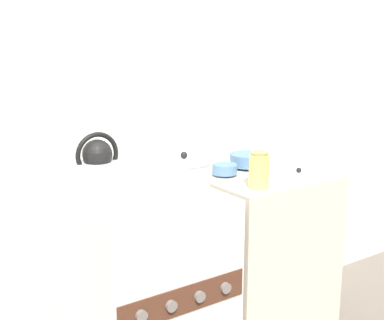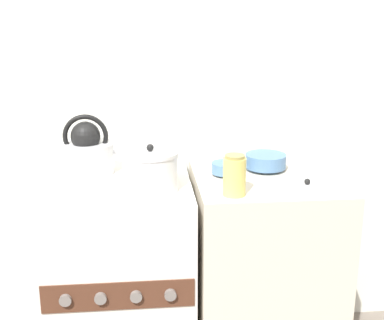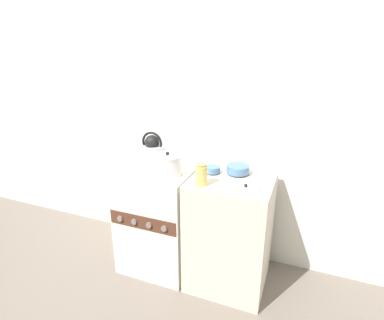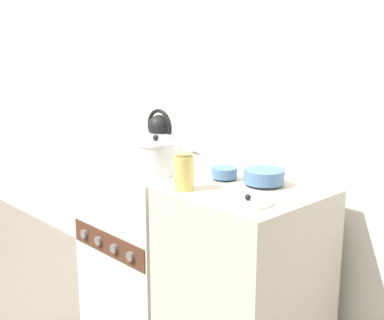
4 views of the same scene
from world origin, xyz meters
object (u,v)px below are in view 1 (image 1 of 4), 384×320
at_px(cooking_pot, 184,177).
at_px(loose_pot_lid, 299,174).
at_px(enamel_bowl, 248,160).
at_px(stove, 145,294).
at_px(small_ceramic_bowl, 225,169).
at_px(kettle, 99,171).
at_px(storage_jar, 259,171).

height_order(cooking_pot, loose_pot_lid, cooking_pot).
bearing_deg(enamel_bowl, cooking_pot, -159.39).
distance_m(stove, small_ceramic_bowl, 0.65).
height_order(kettle, cooking_pot, kettle).
xyz_separation_m(cooking_pot, loose_pot_lid, (0.60, -0.05, -0.06)).
relative_size(stove, loose_pot_lid, 4.45).
bearing_deg(small_ceramic_bowl, enamel_bowl, 16.10).
distance_m(kettle, storage_jar, 0.66).
height_order(stove, small_ceramic_bowl, small_ceramic_bowl).
height_order(enamel_bowl, storage_jar, storage_jar).
height_order(kettle, enamel_bowl, kettle).
xyz_separation_m(enamel_bowl, loose_pot_lid, (0.11, -0.23, -0.03)).
distance_m(cooking_pot, small_ceramic_bowl, 0.34).
xyz_separation_m(stove, kettle, (-0.13, 0.13, 0.53)).
bearing_deg(small_ceramic_bowl, cooking_pot, -156.87).
xyz_separation_m(kettle, enamel_bowl, (0.75, -0.06, -0.04)).
bearing_deg(stove, enamel_bowl, 7.02).
bearing_deg(kettle, enamel_bowl, -4.37).
xyz_separation_m(stove, enamel_bowl, (0.62, 0.08, 0.49)).
relative_size(cooking_pot, small_ceramic_bowl, 1.87).
bearing_deg(small_ceramic_bowl, loose_pot_lid, -31.56).
distance_m(enamel_bowl, storage_jar, 0.35).
height_order(stove, cooking_pot, cooking_pot).
height_order(kettle, storage_jar, kettle).
distance_m(small_ceramic_bowl, loose_pot_lid, 0.34).
bearing_deg(enamel_bowl, loose_pot_lid, -64.59).
bearing_deg(cooking_pot, storage_jar, -19.17).
distance_m(kettle, loose_pot_lid, 0.91).
xyz_separation_m(cooking_pot, enamel_bowl, (0.49, 0.18, -0.03)).
height_order(small_ceramic_bowl, storage_jar, storage_jar).
bearing_deg(kettle, loose_pot_lid, -18.55).
relative_size(stove, cooking_pot, 4.13).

